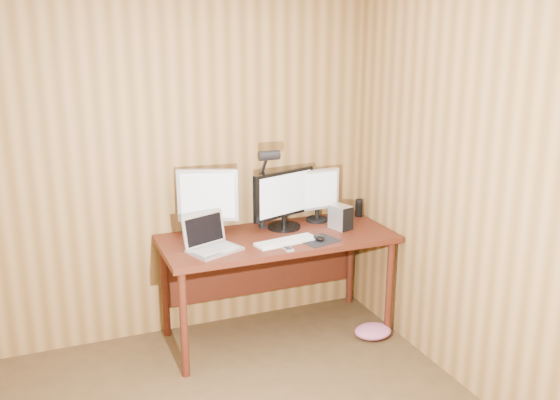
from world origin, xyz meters
TOP-DOWN VIEW (x-y plane):
  - room_shell at (0.00, 0.00)m, footprint 4.00×4.00m
  - desk at (0.93, 1.70)m, footprint 1.60×0.70m
  - monitor_center at (1.04, 1.78)m, footprint 0.52×0.24m
  - monitor_left at (0.50, 1.82)m, footprint 0.40×0.20m
  - monitor_right at (1.33, 1.84)m, footprint 0.35×0.16m
  - laptop at (0.43, 1.54)m, footprint 0.39×0.35m
  - keyboard at (0.93, 1.48)m, footprint 0.44×0.20m
  - mousepad at (1.15, 1.43)m, footprint 0.29×0.26m
  - mouse at (1.15, 1.43)m, footprint 0.10×0.12m
  - hard_drive at (1.41, 1.61)m, footprint 0.14×0.18m
  - phone at (0.89, 1.35)m, footprint 0.05×0.10m
  - speaker at (1.68, 1.83)m, footprint 0.06×0.06m
  - desk_lamp at (0.90, 1.77)m, footprint 0.14×0.21m
  - fabric_pile at (1.55, 1.34)m, footprint 0.28×0.23m

SIDE VIEW (x-z plane):
  - fabric_pile at x=1.55m, z-range 0.00..0.09m
  - desk at x=0.93m, z-range 0.25..1.00m
  - mousepad at x=1.15m, z-range 0.75..0.75m
  - phone at x=0.89m, z-range 0.75..0.76m
  - keyboard at x=0.93m, z-range 0.75..0.77m
  - mouse at x=1.15m, z-range 0.75..0.79m
  - laptop at x=0.43m, z-range 0.69..0.92m
  - speaker at x=1.68m, z-range 0.75..0.88m
  - hard_drive at x=1.41m, z-range 0.75..0.92m
  - monitor_right at x=1.33m, z-range 0.76..1.16m
  - monitor_center at x=1.04m, z-range 0.76..1.18m
  - monitor_left at x=0.50m, z-range 0.77..1.24m
  - desk_lamp at x=0.90m, z-range 0.82..1.45m
  - room_shell at x=0.00m, z-range -0.75..3.25m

